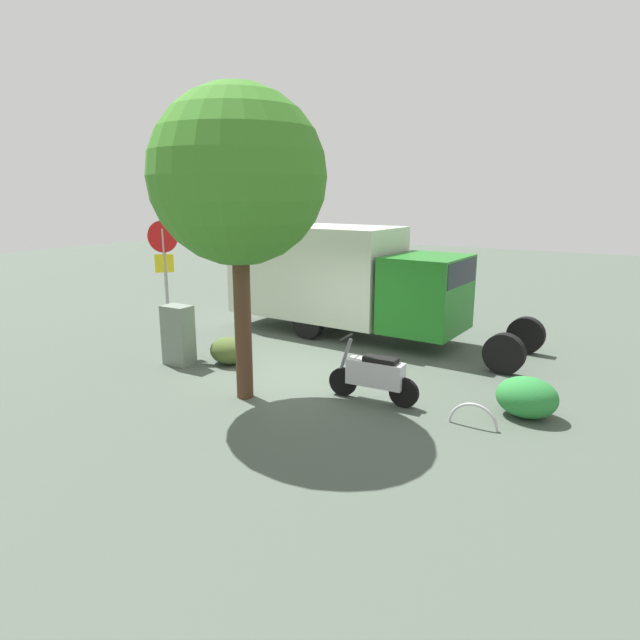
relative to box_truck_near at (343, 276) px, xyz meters
name	(u,v)px	position (x,y,z in m)	size (l,w,h in m)	color
ground_plane	(301,374)	(-0.88, 3.52, -1.64)	(60.00, 60.00, 0.00)	#475247
box_truck_near	(343,276)	(0.00, 0.00, 0.00)	(8.55, 2.61, 2.98)	black
motorcycle	(375,375)	(-2.93, 4.12, -1.12)	(1.81, 0.55, 1.20)	black
stop_sign	(165,265)	(2.93, 3.68, 0.51)	(0.71, 0.33, 3.22)	#9E9EA3
street_tree	(238,178)	(-0.67, 5.20, 2.49)	(3.17, 3.17, 5.74)	#47301E
utility_cabinet	(178,335)	(1.93, 4.34, -0.95)	(0.66, 0.45, 1.38)	slate
bike_rack_hoop	(473,426)	(-4.85, 4.30, -1.64)	(0.85, 0.85, 0.05)	#B7B7BC
shrub_near_sign	(527,397)	(-5.54, 3.39, -1.28)	(1.06, 0.87, 0.72)	#2A8137
shrub_mid_verge	(229,351)	(0.96, 3.75, -1.33)	(0.92, 0.75, 0.63)	#475B28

